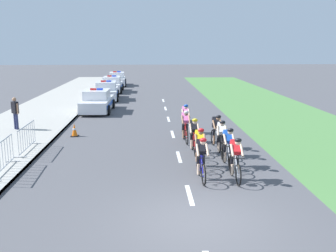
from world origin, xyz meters
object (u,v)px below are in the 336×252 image
at_px(cyclist_third, 200,146).
at_px(cyclist_eighth, 216,131).
at_px(cyclist_ninth, 185,118).
at_px(cyclist_lead, 201,158).
at_px(police_car_second, 106,91).
at_px(police_car_nearest, 97,102).
at_px(police_car_third, 112,85).
at_px(cyclist_second, 235,158).
at_px(cyclist_fourth, 228,146).
at_px(cyclist_seventh, 185,125).
at_px(cyclist_sixth, 221,137).
at_px(cyclist_fifth, 194,135).
at_px(spectator_closest, 15,111).
at_px(police_car_furthest, 117,79).
at_px(traffic_cone_near, 74,130).
at_px(crowd_barrier_front, 3,156).
at_px(crowd_barrier_middle, 27,138).

bearing_deg(cyclist_third, cyclist_eighth, 67.24).
distance_m(cyclist_eighth, cyclist_ninth, 3.19).
distance_m(cyclist_lead, police_car_second, 20.20).
distance_m(police_car_nearest, police_car_third, 11.08).
xyz_separation_m(cyclist_second, cyclist_fourth, (0.06, 1.47, 0.00)).
bearing_deg(cyclist_seventh, cyclist_third, -87.47).
relative_size(cyclist_sixth, police_car_nearest, 0.39).
bearing_deg(cyclist_fifth, cyclist_second, -73.78).
xyz_separation_m(cyclist_lead, police_car_third, (-5.17, 24.79, -0.11)).
distance_m(cyclist_fourth, spectator_closest, 11.70).
distance_m(cyclist_lead, cyclist_sixth, 3.04).
distance_m(police_car_nearest, spectator_closest, 6.84).
height_order(cyclist_second, police_car_furthest, police_car_furthest).
distance_m(cyclist_fourth, police_car_third, 24.25).
relative_size(police_car_third, traffic_cone_near, 6.88).
distance_m(police_car_nearest, traffic_cone_near, 7.18).
xyz_separation_m(police_car_second, crowd_barrier_front, (-1.62, -18.58, -0.03)).
bearing_deg(spectator_closest, cyclist_eighth, -21.23).
distance_m(cyclist_second, crowd_barrier_middle, 8.72).
bearing_deg(crowd_barrier_front, police_car_nearest, 82.78).
distance_m(cyclist_seventh, cyclist_eighth, 1.70).
xyz_separation_m(cyclist_second, cyclist_fifth, (-0.98, 3.36, 0.00)).
xyz_separation_m(cyclist_fourth, police_car_nearest, (-6.34, 12.33, -0.11)).
distance_m(cyclist_second, cyclist_fifth, 3.50).
distance_m(police_car_third, traffic_cone_near, 18.25).
bearing_deg(cyclist_ninth, crowd_barrier_middle, -154.07).
bearing_deg(police_car_furthest, cyclist_fourth, -77.80).
distance_m(cyclist_fourth, crowd_barrier_front, 7.97).
height_order(cyclist_sixth, cyclist_ninth, same).
height_order(cyclist_second, cyclist_third, same).
relative_size(cyclist_fourth, police_car_third, 0.39).
distance_m(cyclist_second, cyclist_fourth, 1.47).
relative_size(cyclist_fourth, cyclist_ninth, 1.00).
bearing_deg(cyclist_eighth, crowd_barrier_middle, -177.49).
bearing_deg(cyclist_fifth, spectator_closest, 152.58).
distance_m(cyclist_third, crowd_barrier_middle, 7.25).
bearing_deg(crowd_barrier_middle, cyclist_fifth, -3.09).
bearing_deg(crowd_barrier_middle, cyclist_second, -25.31).
bearing_deg(cyclist_sixth, police_car_furthest, 102.84).
bearing_deg(crowd_barrier_middle, cyclist_sixth, -6.02).
bearing_deg(police_car_third, cyclist_fifth, -76.15).
xyz_separation_m(police_car_furthest, crowd_barrier_front, (-1.62, -29.75, -0.03)).
height_order(cyclist_ninth, crowd_barrier_middle, cyclist_ninth).
bearing_deg(spectator_closest, police_car_furthest, 81.47).
distance_m(police_car_nearest, police_car_furthest, 16.99).
height_order(police_car_second, police_car_third, same).
bearing_deg(cyclist_seventh, crowd_barrier_front, -148.10).
bearing_deg(police_car_second, spectator_closest, -106.33).
relative_size(cyclist_fourth, cyclist_sixth, 1.00).
bearing_deg(cyclist_lead, crowd_barrier_front, 172.04).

